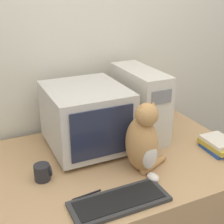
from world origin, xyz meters
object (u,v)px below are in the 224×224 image
at_px(crt_monitor, 86,117).
at_px(cat, 143,142).
at_px(book_stack, 218,145).
at_px(pen, 87,195).
at_px(mug, 43,172).
at_px(computer_tower, 139,103).
at_px(keyboard, 119,201).

height_order(crt_monitor, cat, cat).
bearing_deg(book_stack, crt_monitor, 151.71).
bearing_deg(pen, cat, 13.40).
xyz_separation_m(pen, mug, (-0.15, 0.21, 0.04)).
distance_m(computer_tower, cat, 0.43).
bearing_deg(cat, pen, -167.67).
distance_m(cat, mug, 0.52).
bearing_deg(keyboard, pen, 135.45).
height_order(computer_tower, cat, computer_tower).
xyz_separation_m(keyboard, mug, (-0.26, 0.32, 0.03)).
relative_size(crt_monitor, keyboard, 1.09).
bearing_deg(mug, cat, -14.92).
relative_size(book_stack, pen, 1.45).
relative_size(keyboard, pen, 3.09).
xyz_separation_m(cat, mug, (-0.49, 0.13, -0.12)).
bearing_deg(pen, computer_tower, 40.83).
bearing_deg(computer_tower, mug, -160.01).
xyz_separation_m(keyboard, cat, (0.23, 0.19, 0.15)).
height_order(crt_monitor, mug, crt_monitor).
distance_m(crt_monitor, keyboard, 0.58).
bearing_deg(book_stack, computer_tower, 128.87).
distance_m(crt_monitor, book_stack, 0.79).
bearing_deg(mug, keyboard, -50.80).
relative_size(keyboard, cat, 1.16).
bearing_deg(crt_monitor, computer_tower, 3.83).
distance_m(cat, book_stack, 0.52).
bearing_deg(keyboard, book_stack, 13.90).
bearing_deg(cat, book_stack, -2.27).
height_order(cat, book_stack, cat).
bearing_deg(keyboard, cat, 40.22).
height_order(pen, mug, mug).
bearing_deg(cat, keyboard, -140.84).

